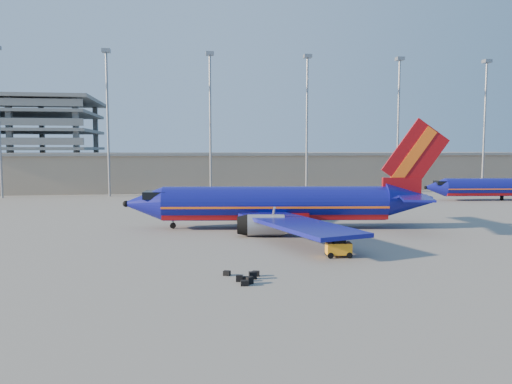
# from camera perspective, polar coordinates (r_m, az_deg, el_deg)

# --- Properties ---
(ground) EXTENTS (220.00, 220.00, 0.00)m
(ground) POSITION_cam_1_polar(r_m,az_deg,el_deg) (57.31, 2.57, -4.56)
(ground) COLOR slate
(ground) RESTS_ON ground
(terminal_building) EXTENTS (122.00, 16.00, 8.50)m
(terminal_building) POSITION_cam_1_polar(r_m,az_deg,el_deg) (115.47, 1.91, 2.45)
(terminal_building) COLOR #9E896D
(terminal_building) RESTS_ON ground
(light_mast_row) EXTENTS (101.60, 1.60, 28.65)m
(light_mast_row) POSITION_cam_1_polar(r_m,az_deg,el_deg) (102.99, 0.38, 9.51)
(light_mast_row) COLOR gray
(light_mast_row) RESTS_ON ground
(aircraft_main) EXTENTS (38.67, 37.00, 13.12)m
(aircraft_main) POSITION_cam_1_polar(r_m,az_deg,el_deg) (59.59, 3.04, -1.48)
(aircraft_main) COLOR navy
(aircraft_main) RESTS_ON ground
(aircraft_second) EXTENTS (31.28, 12.13, 10.60)m
(aircraft_second) POSITION_cam_1_polar(r_m,az_deg,el_deg) (102.13, 26.72, 0.51)
(aircraft_second) COLOR navy
(aircraft_second) RESTS_ON ground
(baggage_tug) EXTENTS (2.29, 1.50, 1.57)m
(baggage_tug) POSITION_cam_1_polar(r_m,az_deg,el_deg) (44.66, 9.42, -6.32)
(baggage_tug) COLOR #FE9F16
(baggage_tug) RESTS_ON ground
(luggage_pile) EXTENTS (2.74, 3.46, 0.54)m
(luggage_pile) POSITION_cam_1_polar(r_m,az_deg,el_deg) (36.67, -1.18, -9.74)
(luggage_pile) COLOR black
(luggage_pile) RESTS_ON ground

